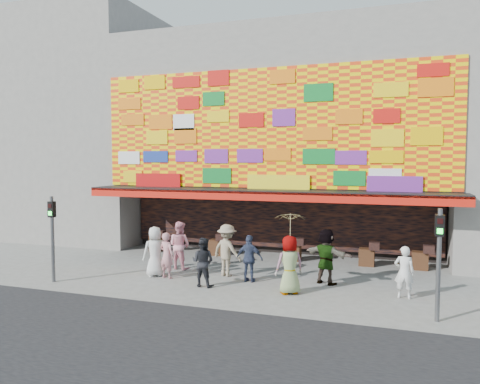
{
  "coord_description": "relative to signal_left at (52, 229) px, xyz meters",
  "views": [
    {
      "loc": [
        5.17,
        -14.62,
        4.28
      ],
      "look_at": [
        -0.5,
        2.0,
        3.05
      ],
      "focal_mm": 35.0,
      "sensor_mm": 36.0,
      "label": 1
    }
  ],
  "objects": [
    {
      "name": "ground",
      "position": [
        6.2,
        1.5,
        -1.86
      ],
      "size": [
        90.0,
        90.0,
        0.0
      ],
      "primitive_type": "plane",
      "color": "slate",
      "rests_on": "ground"
    },
    {
      "name": "road_strip",
      "position": [
        6.2,
        -5.0,
        -1.85
      ],
      "size": [
        30.0,
        8.0,
        0.02
      ],
      "primitive_type": "cube",
      "color": "black",
      "rests_on": "ground"
    },
    {
      "name": "shop_building",
      "position": [
        6.2,
        9.68,
        3.37
      ],
      "size": [
        15.2,
        9.4,
        10.0
      ],
      "color": "gray",
      "rests_on": "ground"
    },
    {
      "name": "neighbor_left",
      "position": [
        -6.8,
        9.5,
        4.14
      ],
      "size": [
        11.0,
        8.0,
        12.0
      ],
      "primitive_type": "cube",
      "color": "gray",
      "rests_on": "ground"
    },
    {
      "name": "signal_left",
      "position": [
        0.0,
        0.0,
        0.0
      ],
      "size": [
        0.22,
        0.2,
        3.0
      ],
      "color": "#59595B",
      "rests_on": "ground"
    },
    {
      "name": "signal_right",
      "position": [
        12.4,
        0.0,
        0.0
      ],
      "size": [
        0.22,
        0.2,
        3.0
      ],
      "color": "#59595B",
      "rests_on": "ground"
    },
    {
      "name": "ped_a",
      "position": [
        2.98,
        1.85,
        -0.94
      ],
      "size": [
        1.06,
        1.03,
        1.83
      ],
      "primitive_type": "imported",
      "rotation": [
        0.0,
        0.0,
        3.87
      ],
      "color": "silver",
      "rests_on": "ground"
    },
    {
      "name": "ped_b",
      "position": [
        3.51,
        1.74,
        -1.03
      ],
      "size": [
        0.68,
        0.53,
        1.66
      ],
      "primitive_type": "imported",
      "rotation": [
        0.0,
        0.0,
        2.9
      ],
      "color": "#C27D84",
      "rests_on": "ground"
    },
    {
      "name": "ped_c",
      "position": [
        5.18,
        1.16,
        -1.03
      ],
      "size": [
        0.84,
        0.67,
        1.66
      ],
      "primitive_type": "imported",
      "rotation": [
        0.0,
        0.0,
        3.09
      ],
      "color": "black",
      "rests_on": "ground"
    },
    {
      "name": "ped_d",
      "position": [
        5.45,
        2.75,
        -0.91
      ],
      "size": [
        1.4,
        1.1,
        1.9
      ],
      "primitive_type": "imported",
      "rotation": [
        0.0,
        0.0,
        2.77
      ],
      "color": "gray",
      "rests_on": "ground"
    },
    {
      "name": "ped_e",
      "position": [
        6.49,
        2.22,
        -1.04
      ],
      "size": [
        0.99,
        0.46,
        1.65
      ],
      "primitive_type": "imported",
      "rotation": [
        0.0,
        0.0,
        3.08
      ],
      "color": "#313955",
      "rests_on": "ground"
    },
    {
      "name": "ped_f",
      "position": [
        9.06,
        2.81,
        -0.9
      ],
      "size": [
        1.86,
        1.21,
        1.92
      ],
      "primitive_type": "imported",
      "rotation": [
        0.0,
        0.0,
        2.75
      ],
      "color": "gray",
      "rests_on": "ground"
    },
    {
      "name": "ped_g",
      "position": [
        8.14,
        1.23,
        -0.93
      ],
      "size": [
        1.09,
        1.0,
        1.87
      ],
      "primitive_type": "imported",
      "rotation": [
        0.0,
        0.0,
        3.73
      ],
      "color": "gray",
      "rests_on": "ground"
    },
    {
      "name": "ped_h",
      "position": [
        11.58,
        1.91,
        -1.05
      ],
      "size": [
        0.6,
        0.4,
        1.63
      ],
      "primitive_type": "imported",
      "rotation": [
        0.0,
        0.0,
        3.12
      ],
      "color": "silver",
      "rests_on": "ground"
    },
    {
      "name": "ped_i",
      "position": [
        3.31,
        3.19,
        -0.93
      ],
      "size": [
        1.04,
        0.89,
        1.86
      ],
      "primitive_type": "imported",
      "rotation": [
        0.0,
        0.0,
        2.92
      ],
      "color": "pink",
      "rests_on": "ground"
    },
    {
      "name": "parasol",
      "position": [
        8.14,
        1.23,
        0.29
      ],
      "size": [
        1.29,
        1.3,
        1.85
      ],
      "color": "#F5E89A",
      "rests_on": "ground"
    }
  ]
}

